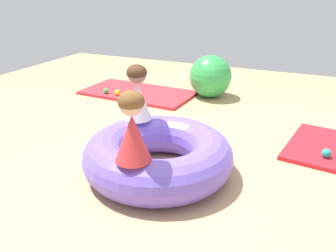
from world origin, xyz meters
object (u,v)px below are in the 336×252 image
Objects in this scene: inflatable_cushion at (158,155)px; play_ball_teal_second at (326,153)px; exercise_ball_large at (210,76)px; child_in_white at (137,93)px; play_ball_yellow at (117,92)px; play_ball_green at (106,91)px; child_in_red at (132,128)px.

play_ball_teal_second is at bearing 32.64° from inflatable_cushion.
inflatable_cushion is 2.14× the size of exercise_ball_large.
play_ball_teal_second is at bearing 76.75° from child_in_white.
play_ball_yellow reaches higher than play_ball_green.
play_ball_green is at bearing -168.68° from child_in_white.
exercise_ball_large is (-1.53, 1.40, 0.20)m from play_ball_teal_second.
child_in_red is (0.02, -0.44, 0.41)m from inflatable_cushion.
play_ball_yellow is 1.28m from exercise_ball_large.
child_in_white reaches higher than exercise_ball_large.
child_in_red is 1.83m from play_ball_teal_second.
child_in_red reaches higher than play_ball_yellow.
play_ball_teal_second is (2.65, -0.82, -0.00)m from play_ball_yellow.
play_ball_teal_second is 2.08m from exercise_ball_large.
play_ball_yellow is at bearing 130.59° from child_in_red.
play_ball_green is 0.88× the size of play_ball_teal_second.
child_in_white is 5.88× the size of play_ball_yellow.
inflatable_cushion is at bearing -147.36° from play_ball_teal_second.
child_in_white is at bearing -91.78° from exercise_ball_large.
play_ball_teal_second is at bearing -16.30° from play_ball_green.
child_in_red is at bearing -55.55° from play_ball_yellow.
inflatable_cushion reaches higher than play_ball_teal_second.
play_ball_teal_second is (1.59, 0.52, -0.50)m from child_in_white.
play_ball_green is at bearing 134.02° from inflatable_cushion.
play_ball_yellow is 2.78m from play_ball_teal_second.
child_in_red reaches higher than inflatable_cushion.
play_ball_yellow is 0.19m from play_ball_green.
inflatable_cushion is at bearing 99.21° from child_in_red.
inflatable_cushion is 1.50m from play_ball_teal_second.
inflatable_cushion is at bearing 17.93° from child_in_white.
child_in_red is 5.98× the size of play_ball_yellow.
play_ball_yellow is at bearing 130.55° from inflatable_cushion.
play_ball_green is at bearing 176.20° from play_ball_yellow.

